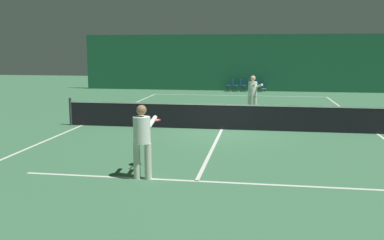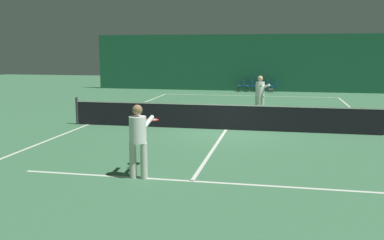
# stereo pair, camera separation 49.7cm
# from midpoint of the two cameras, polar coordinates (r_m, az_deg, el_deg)

# --- Properties ---
(ground_plane) EXTENTS (60.00, 60.00, 0.00)m
(ground_plane) POSITION_cam_midpoint_polar(r_m,az_deg,el_deg) (15.92, 3.11, -1.26)
(ground_plane) COLOR #3D704C
(backdrop_curtain) EXTENTS (23.00, 0.12, 3.99)m
(backdrop_curtain) POSITION_cam_midpoint_polar(r_m,az_deg,el_deg) (30.76, 6.11, 7.59)
(backdrop_curtain) COLOR #1E5B3D
(backdrop_curtain) RESTS_ON ground
(court_line_baseline_far) EXTENTS (11.00, 0.10, 0.00)m
(court_line_baseline_far) POSITION_cam_midpoint_polar(r_m,az_deg,el_deg) (27.67, 5.69, 3.26)
(court_line_baseline_far) COLOR silver
(court_line_baseline_far) RESTS_ON ground
(court_line_service_far) EXTENTS (8.25, 0.10, 0.00)m
(court_line_service_far) POSITION_cam_midpoint_polar(r_m,az_deg,el_deg) (22.22, 4.83, 1.77)
(court_line_service_far) COLOR silver
(court_line_service_far) RESTS_ON ground
(court_line_service_near) EXTENTS (8.25, 0.10, 0.00)m
(court_line_service_near) POSITION_cam_midpoint_polar(r_m,az_deg,el_deg) (9.76, -0.86, -8.15)
(court_line_service_near) COLOR silver
(court_line_service_near) RESTS_ON ground
(court_line_sideline_left) EXTENTS (0.10, 23.80, 0.00)m
(court_line_sideline_left) POSITION_cam_midpoint_polar(r_m,az_deg,el_deg) (17.36, -15.26, -0.68)
(court_line_sideline_left) COLOR silver
(court_line_sideline_left) RESTS_ON ground
(court_line_sideline_right) EXTENTS (0.10, 23.80, 0.00)m
(court_line_sideline_right) POSITION_cam_midpoint_polar(r_m,az_deg,el_deg) (16.31, 22.71, -1.72)
(court_line_sideline_right) COLOR silver
(court_line_sideline_right) RESTS_ON ground
(court_line_centre) EXTENTS (0.10, 12.80, 0.00)m
(court_line_centre) POSITION_cam_midpoint_polar(r_m,az_deg,el_deg) (15.92, 3.11, -1.26)
(court_line_centre) COLOR silver
(court_line_centre) RESTS_ON ground
(tennis_net) EXTENTS (12.00, 0.10, 1.07)m
(tennis_net) POSITION_cam_midpoint_polar(r_m,az_deg,el_deg) (15.84, 3.12, 0.55)
(tennis_net) COLOR black
(tennis_net) RESTS_ON ground
(player_near) EXTENTS (0.45, 1.38, 1.72)m
(player_near) POSITION_cam_midpoint_polar(r_m,az_deg,el_deg) (9.83, -8.06, -2.12)
(player_near) COLOR beige
(player_near) RESTS_ON ground
(player_far) EXTENTS (1.00, 1.39, 1.77)m
(player_far) POSITION_cam_midpoint_polar(r_m,az_deg,el_deg) (19.64, 7.42, 3.73)
(player_far) COLOR beige
(player_far) RESTS_ON ground
(courtside_chair_0) EXTENTS (0.44, 0.44, 0.84)m
(courtside_chair_0) POSITION_cam_midpoint_polar(r_m,az_deg,el_deg) (30.34, 4.76, 4.74)
(courtside_chair_0) COLOR #2D2D2D
(courtside_chair_0) RESTS_ON ground
(courtside_chair_1) EXTENTS (0.44, 0.44, 0.84)m
(courtside_chair_1) POSITION_cam_midpoint_polar(r_m,az_deg,el_deg) (30.30, 5.81, 4.71)
(courtside_chair_1) COLOR #2D2D2D
(courtside_chair_1) RESTS_ON ground
(courtside_chair_2) EXTENTS (0.44, 0.44, 0.84)m
(courtside_chair_2) POSITION_cam_midpoint_polar(r_m,az_deg,el_deg) (30.28, 6.87, 4.69)
(courtside_chair_2) COLOR #2D2D2D
(courtside_chair_2) RESTS_ON ground
(courtside_chair_3) EXTENTS (0.44, 0.44, 0.84)m
(courtside_chair_3) POSITION_cam_midpoint_polar(r_m,az_deg,el_deg) (30.26, 7.94, 4.67)
(courtside_chair_3) COLOR #2D2D2D
(courtside_chair_3) RESTS_ON ground
(courtside_chair_4) EXTENTS (0.44, 0.44, 0.84)m
(courtside_chair_4) POSITION_cam_midpoint_polar(r_m,az_deg,el_deg) (30.26, 9.00, 4.64)
(courtside_chair_4) COLOR #2D2D2D
(courtside_chair_4) RESTS_ON ground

